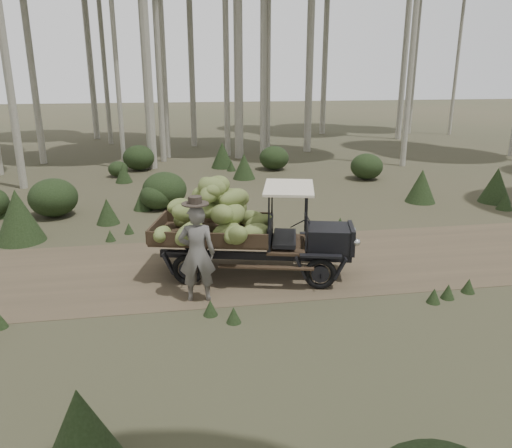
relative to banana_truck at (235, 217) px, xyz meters
name	(u,v)px	position (x,y,z in m)	size (l,w,h in m)	color
ground	(243,266)	(0.22, 0.39, -1.28)	(120.00, 120.00, 0.00)	#473D2B
dirt_track	(243,266)	(0.22, 0.39, -1.28)	(70.00, 4.00, 0.01)	brown
banana_truck	(235,217)	(0.00, 0.00, 0.00)	(4.51, 2.47, 2.24)	black
farmer	(197,252)	(-0.87, -1.19, -0.30)	(0.74, 0.56, 2.08)	#5D5955
undergrowth	(192,219)	(-0.81, 2.55, -0.74)	(20.97, 23.09, 1.39)	#233319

